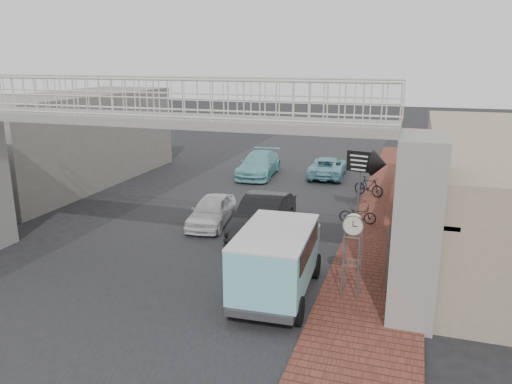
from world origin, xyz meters
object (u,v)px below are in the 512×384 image
Objects in this scene: street_clock at (353,229)px; white_hatchback at (212,211)px; angkot_curb at (328,167)px; motorcycle_near at (358,214)px; dark_sedan at (263,216)px; angkot_far at (259,164)px; motorcycle_far at (369,186)px; arrow_sign at (377,164)px; angkot_van at (277,253)px.

white_hatchback is at bearing 144.56° from street_clock.
angkot_curb is 2.80× the size of motorcycle_near.
dark_sedan is 1.89× the size of street_clock.
angkot_far is 7.41m from motorcycle_far.
angkot_far is 10.28m from arrow_sign.
street_clock reaches higher than dark_sedan.
angkot_van is 2.76× the size of motorcycle_far.
dark_sedan is 1.09× the size of angkot_curb.
dark_sedan is 2.89× the size of motorcycle_far.
angkot_curb is 15.84m from street_clock.
motorcycle_far is at bearing -27.62° from angkot_far.
white_hatchback is 7.27m from arrow_sign.
angkot_far is 1.61× the size of arrow_sign.
white_hatchback is 8.74m from motorcycle_far.
dark_sedan is 7.70m from motorcycle_far.
angkot_far is at bearing 88.96° from white_hatchback.
angkot_van is (1.29, -15.95, 0.78)m from angkot_curb.
dark_sedan is 1.56× the size of arrow_sign.
angkot_curb is 0.96× the size of angkot_van.
angkot_van is at bearing -74.57° from angkot_far.
motorcycle_near is 2.25m from arrow_sign.
angkot_van is 1.80× the size of street_clock.
angkot_far is at bearing 119.22° from street_clock.
arrow_sign is (6.55, 2.50, 1.93)m from white_hatchback.
dark_sedan reaches higher than angkot_far.
angkot_far reaches higher than motorcycle_near.
white_hatchback is at bearing 125.90° from angkot_van.
angkot_curb is at bearing 91.88° from angkot_van.
angkot_van is 7.58m from motorcycle_near.
angkot_far is 10.15m from motorcycle_near.
angkot_far is 2.98× the size of motorcycle_far.
angkot_far reaches higher than angkot_curb.
angkot_curb is 16.02m from angkot_van.
arrow_sign reaches higher than motorcycle_near.
motorcycle_near is at bearing -155.49° from motorcycle_far.
arrow_sign is at bearing 34.59° from dark_sedan.
white_hatchback is at bearing 70.23° from angkot_curb.
arrow_sign is at bearing 91.77° from street_clock.
dark_sedan is at bearing 122.94° from motorcycle_near.
motorcycle_far is 0.54× the size of arrow_sign.
motorcycle_near is (6.80, -7.53, -0.20)m from angkot_far.
motorcycle_far is (3.50, 6.86, -0.19)m from dark_sedan.
arrow_sign is (7.42, -6.87, 1.85)m from angkot_far.
arrow_sign is at bearing 110.34° from angkot_curb.
angkot_van is 2.31m from street_clock.
angkot_van is at bearing 91.64° from angkot_curb.
motorcycle_far is at bearing -0.19° from motorcycle_near.
angkot_curb is 8.83m from arrow_sign.
arrow_sign reaches higher than motorcycle_far.
dark_sedan is 10.35m from angkot_far.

